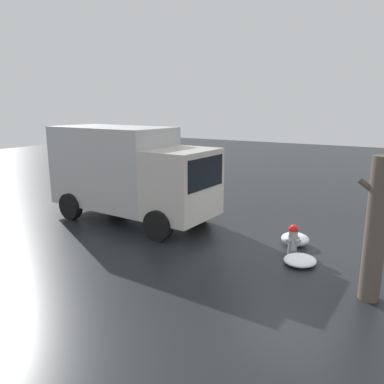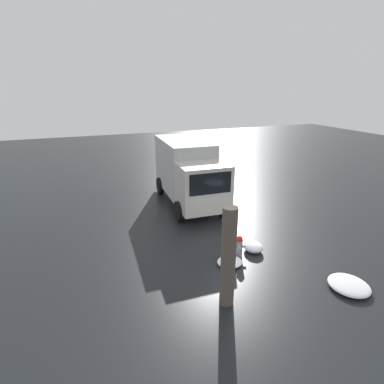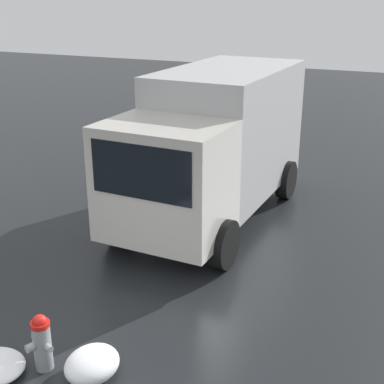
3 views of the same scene
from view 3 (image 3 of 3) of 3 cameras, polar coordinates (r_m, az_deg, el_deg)
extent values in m
plane|color=black|center=(7.66, -15.40, -17.60)|extent=(60.00, 60.00, 0.00)
cylinder|color=gray|center=(7.47, -15.64, -15.66)|extent=(0.24, 0.24, 0.64)
cylinder|color=red|center=(7.27, -15.91, -13.41)|extent=(0.25, 0.25, 0.06)
sphere|color=red|center=(7.25, -15.94, -13.21)|extent=(0.20, 0.20, 0.20)
cylinder|color=gray|center=(7.37, -16.89, -15.62)|extent=(0.14, 0.14, 0.11)
cylinder|color=gray|center=(7.30, -15.05, -15.80)|extent=(0.12, 0.13, 0.09)
cylinder|color=gray|center=(7.55, -16.32, -14.58)|extent=(0.12, 0.13, 0.09)
cube|color=beige|center=(9.48, -2.82, 1.19)|extent=(1.76, 2.27, 2.08)
cube|color=black|center=(8.65, -5.55, 2.10)|extent=(0.11, 1.85, 0.92)
cube|color=#BCBCBC|center=(11.89, 3.87, 6.70)|extent=(4.18, 2.37, 2.67)
cylinder|color=black|center=(9.51, 3.39, -5.56)|extent=(0.91, 0.32, 0.90)
cylinder|color=black|center=(10.47, -7.80, -3.18)|extent=(0.91, 0.32, 0.90)
cylinder|color=black|center=(12.86, 10.01, 1.31)|extent=(0.91, 0.32, 0.90)
cylinder|color=black|center=(13.58, 1.09, 2.68)|extent=(0.91, 0.32, 0.90)
ellipsoid|color=white|center=(7.29, -10.61, -17.60)|extent=(0.77, 0.67, 0.35)
camera|label=1|loc=(13.50, -58.58, 7.25)|focal=35.00mm
camera|label=2|loc=(9.70, -90.56, 6.74)|focal=28.00mm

